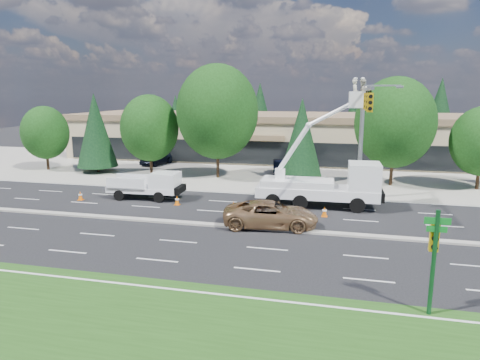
% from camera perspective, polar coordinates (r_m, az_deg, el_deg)
% --- Properties ---
extents(ground, '(140.00, 140.00, 0.00)m').
position_cam_1_polar(ground, '(26.98, -5.77, -5.93)').
color(ground, black).
rests_on(ground, ground).
extents(concrete_apron, '(140.00, 22.00, 0.01)m').
position_cam_1_polar(concrete_apron, '(45.83, 2.40, 1.36)').
color(concrete_apron, gray).
rests_on(concrete_apron, ground).
extents(grass_verge, '(140.00, 10.00, 0.01)m').
position_cam_1_polar(grass_verge, '(16.28, -21.71, -18.98)').
color(grass_verge, '#1F4413').
rests_on(grass_verge, ground).
extents(road_median, '(120.00, 0.55, 0.12)m').
position_cam_1_polar(road_median, '(26.96, -5.77, -5.80)').
color(road_median, gray).
rests_on(road_median, ground).
extents(strip_mall, '(50.40, 15.40, 5.50)m').
position_cam_1_polar(strip_mall, '(55.19, 4.41, 6.02)').
color(strip_mall, tan).
rests_on(strip_mall, ground).
extents(tree_front_a, '(4.88, 4.88, 6.77)m').
position_cam_1_polar(tree_front_a, '(49.94, -24.55, 5.76)').
color(tree_front_a, '#332114').
rests_on(tree_front_a, ground).
extents(tree_front_b, '(4.11, 4.11, 8.10)m').
position_cam_1_polar(tree_front_b, '(46.48, -18.69, 6.31)').
color(tree_front_b, '#332114').
rests_on(tree_front_b, ground).
extents(tree_front_c, '(5.74, 5.74, 7.97)m').
position_cam_1_polar(tree_front_c, '(43.58, -11.96, 6.78)').
color(tree_front_c, '#332114').
rests_on(tree_front_c, ground).
extents(tree_front_d, '(7.79, 7.79, 10.81)m').
position_cam_1_polar(tree_front_d, '(40.99, -3.05, 9.06)').
color(tree_front_d, '#332114').
rests_on(tree_front_d, ground).
extents(tree_front_e, '(3.89, 3.89, 7.67)m').
position_cam_1_polar(tree_front_e, '(39.65, 8.20, 5.67)').
color(tree_front_e, '#332114').
rests_on(tree_front_e, ground).
extents(tree_front_f, '(6.85, 6.85, 9.51)m').
position_cam_1_polar(tree_front_f, '(39.63, 19.95, 7.21)').
color(tree_front_f, '#332114').
rests_on(tree_front_f, ground).
extents(tree_back_a, '(3.97, 3.97, 7.83)m').
position_cam_1_polar(tree_back_a, '(71.52, -8.55, 8.27)').
color(tree_back_a, '#332114').
rests_on(tree_back_a, ground).
extents(tree_back_b, '(4.92, 4.92, 9.70)m').
position_cam_1_polar(tree_back_b, '(67.53, 2.67, 9.05)').
color(tree_back_b, '#332114').
rests_on(tree_back_b, ground).
extents(tree_back_c, '(3.89, 3.89, 7.68)m').
position_cam_1_polar(tree_back_c, '(66.43, 14.72, 7.71)').
color(tree_back_c, '#332114').
rests_on(tree_back_c, ground).
extents(tree_back_d, '(5.20, 5.20, 10.26)m').
position_cam_1_polar(tree_back_d, '(67.70, 25.08, 8.26)').
color(tree_back_d, '#332114').
rests_on(tree_back_d, ground).
extents(signal_mast, '(2.76, 10.16, 9.00)m').
position_cam_1_polar(signal_mast, '(31.44, 16.18, 7.41)').
color(signal_mast, gray).
rests_on(signal_mast, ground).
extents(street_sign_pole, '(0.90, 0.44, 4.00)m').
position_cam_1_polar(street_sign_pole, '(17.21, 24.45, -8.58)').
color(street_sign_pole, '#0D3919').
rests_on(street_sign_pole, ground).
extents(utility_pickup, '(5.57, 2.37, 2.10)m').
position_cam_1_polar(utility_pickup, '(33.81, -12.01, -1.03)').
color(utility_pickup, white).
rests_on(utility_pickup, ground).
extents(bucket_truck, '(8.67, 2.96, 9.11)m').
position_cam_1_polar(bucket_truck, '(31.13, 11.71, -0.07)').
color(bucket_truck, white).
rests_on(bucket_truck, ground).
extents(traffic_cone_a, '(0.40, 0.40, 0.70)m').
position_cam_1_polar(traffic_cone_a, '(35.04, -20.51, -1.97)').
color(traffic_cone_a, '#E06107').
rests_on(traffic_cone_a, ground).
extents(traffic_cone_b, '(0.40, 0.40, 0.70)m').
position_cam_1_polar(traffic_cone_b, '(31.73, -8.39, -2.70)').
color(traffic_cone_b, '#E06107').
rests_on(traffic_cone_b, ground).
extents(traffic_cone_c, '(0.40, 0.40, 0.70)m').
position_cam_1_polar(traffic_cone_c, '(29.83, -0.86, -3.49)').
color(traffic_cone_c, '#E06107').
rests_on(traffic_cone_c, ground).
extents(traffic_cone_d, '(0.40, 0.40, 0.70)m').
position_cam_1_polar(traffic_cone_d, '(29.00, 11.20, -4.15)').
color(traffic_cone_d, '#E06107').
rests_on(traffic_cone_d, ground).
extents(minivan, '(6.01, 3.29, 1.59)m').
position_cam_1_polar(minivan, '(26.24, 4.11, -4.58)').
color(minivan, '#9F764D').
rests_on(minivan, ground).
extents(parked_car_west, '(2.90, 5.16, 1.66)m').
position_cam_1_polar(parked_car_west, '(50.27, -10.97, 3.01)').
color(parked_car_west, black).
rests_on(parked_car_west, ground).
extents(parked_car_east, '(2.18, 4.62, 1.46)m').
position_cam_1_polar(parked_car_east, '(43.21, 5.50, 1.68)').
color(parked_car_east, black).
rests_on(parked_car_east, ground).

